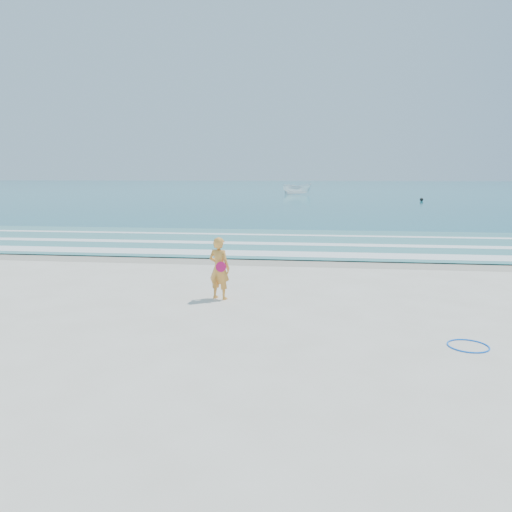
# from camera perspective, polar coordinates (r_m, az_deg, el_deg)

# --- Properties ---
(ground) EXTENTS (400.00, 400.00, 0.00)m
(ground) POSITION_cam_1_polar(r_m,az_deg,el_deg) (10.29, -5.32, -9.12)
(ground) COLOR silver
(ground) RESTS_ON ground
(wet_sand) EXTENTS (400.00, 2.40, 0.00)m
(wet_sand) POSITION_cam_1_polar(r_m,az_deg,el_deg) (18.92, 0.56, -0.48)
(wet_sand) COLOR #B2A893
(wet_sand) RESTS_ON ground
(ocean) EXTENTS (400.00, 190.00, 0.04)m
(ocean) POSITION_cam_1_polar(r_m,az_deg,el_deg) (114.58, 6.18, 7.79)
(ocean) COLOR #19727F
(ocean) RESTS_ON ground
(shallow) EXTENTS (400.00, 10.00, 0.01)m
(shallow) POSITION_cam_1_polar(r_m,az_deg,el_deg) (23.83, 1.95, 1.68)
(shallow) COLOR #59B7AD
(shallow) RESTS_ON ocean
(foam_near) EXTENTS (400.00, 1.40, 0.01)m
(foam_near) POSITION_cam_1_polar(r_m,az_deg,el_deg) (20.19, 0.99, 0.29)
(foam_near) COLOR white
(foam_near) RESTS_ON shallow
(foam_mid) EXTENTS (400.00, 0.90, 0.01)m
(foam_mid) POSITION_cam_1_polar(r_m,az_deg,el_deg) (23.04, 1.77, 1.43)
(foam_mid) COLOR white
(foam_mid) RESTS_ON shallow
(foam_far) EXTENTS (400.00, 0.60, 0.01)m
(foam_far) POSITION_cam_1_polar(r_m,az_deg,el_deg) (26.30, 2.45, 2.43)
(foam_far) COLOR white
(foam_far) RESTS_ON shallow
(hoop) EXTENTS (1.00, 1.00, 0.03)m
(hoop) POSITION_cam_1_polar(r_m,az_deg,el_deg) (10.48, 23.08, -9.42)
(hoop) COLOR #0D68F7
(hoop) RESTS_ON ground
(boat) EXTENTS (4.44, 1.88, 1.68)m
(boat) POSITION_cam_1_polar(r_m,az_deg,el_deg) (76.80, 4.73, 7.65)
(boat) COLOR white
(boat) RESTS_ON ocean
(buoy) EXTENTS (0.40, 0.40, 0.40)m
(buoy) POSITION_cam_1_polar(r_m,az_deg,el_deg) (61.04, 18.39, 6.14)
(buoy) COLOR black
(buoy) RESTS_ON ocean
(woman) EXTENTS (0.70, 0.58, 1.64)m
(woman) POSITION_cam_1_polar(r_m,az_deg,el_deg) (13.04, -4.21, -1.39)
(woman) COLOR orange
(woman) RESTS_ON ground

